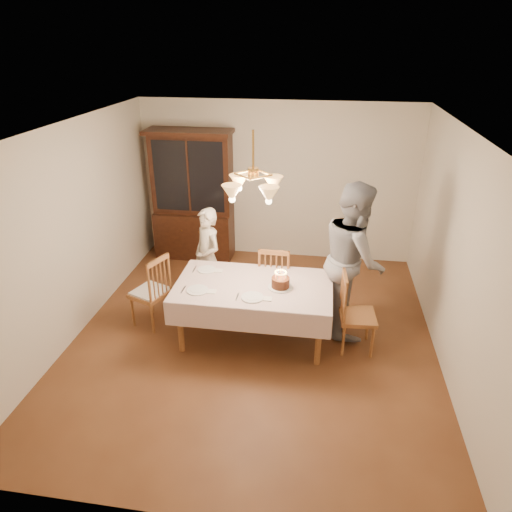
% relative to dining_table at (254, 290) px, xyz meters
% --- Properties ---
extents(ground, '(5.00, 5.00, 0.00)m').
position_rel_dining_table_xyz_m(ground, '(0.00, 0.00, -0.68)').
color(ground, '#532C17').
rests_on(ground, ground).
extents(room_shell, '(5.00, 5.00, 5.00)m').
position_rel_dining_table_xyz_m(room_shell, '(0.00, 0.00, 0.90)').
color(room_shell, white).
rests_on(room_shell, ground).
extents(dining_table, '(1.90, 1.10, 0.76)m').
position_rel_dining_table_xyz_m(dining_table, '(0.00, 0.00, 0.00)').
color(dining_table, brown).
rests_on(dining_table, ground).
extents(china_hutch, '(1.38, 0.54, 2.16)m').
position_rel_dining_table_xyz_m(china_hutch, '(-1.38, 2.25, 0.36)').
color(china_hutch, black).
rests_on(china_hutch, ground).
extents(chair_far_side, '(0.45, 0.43, 1.00)m').
position_rel_dining_table_xyz_m(chair_far_side, '(0.19, 0.67, -0.24)').
color(chair_far_side, brown).
rests_on(chair_far_side, ground).
extents(chair_left_end, '(0.55, 0.56, 1.00)m').
position_rel_dining_table_xyz_m(chair_left_end, '(-1.38, 0.11, -0.23)').
color(chair_left_end, brown).
rests_on(chair_left_end, ground).
extents(chair_right_end, '(0.45, 0.47, 1.00)m').
position_rel_dining_table_xyz_m(chair_right_end, '(1.26, -0.03, -0.24)').
color(chair_right_end, brown).
rests_on(chair_right_end, ground).
extents(elderly_woman, '(0.61, 0.61, 1.42)m').
position_rel_dining_table_xyz_m(elderly_woman, '(-0.76, 0.74, 0.03)').
color(elderly_woman, beige).
rests_on(elderly_woman, ground).
extents(adult_in_grey, '(0.87, 1.05, 1.96)m').
position_rel_dining_table_xyz_m(adult_in_grey, '(1.19, 0.45, 0.30)').
color(adult_in_grey, slate).
rests_on(adult_in_grey, ground).
extents(birthday_cake, '(0.30, 0.30, 0.21)m').
position_rel_dining_table_xyz_m(birthday_cake, '(0.33, -0.02, 0.14)').
color(birthday_cake, white).
rests_on(birthday_cake, dining_table).
extents(place_setting_near_left, '(0.41, 0.26, 0.02)m').
position_rel_dining_table_xyz_m(place_setting_near_left, '(-0.62, -0.24, 0.08)').
color(place_setting_near_left, white).
rests_on(place_setting_near_left, dining_table).
extents(place_setting_near_right, '(0.41, 0.26, 0.02)m').
position_rel_dining_table_xyz_m(place_setting_near_right, '(0.05, -0.31, 0.08)').
color(place_setting_near_right, white).
rests_on(place_setting_near_right, dining_table).
extents(place_setting_far_left, '(0.38, 0.23, 0.02)m').
position_rel_dining_table_xyz_m(place_setting_far_left, '(-0.64, 0.28, 0.08)').
color(place_setting_far_left, white).
rests_on(place_setting_far_left, dining_table).
extents(chandelier, '(0.62, 0.62, 0.73)m').
position_rel_dining_table_xyz_m(chandelier, '(-0.00, -0.00, 1.29)').
color(chandelier, '#BF8C3F').
rests_on(chandelier, ground).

